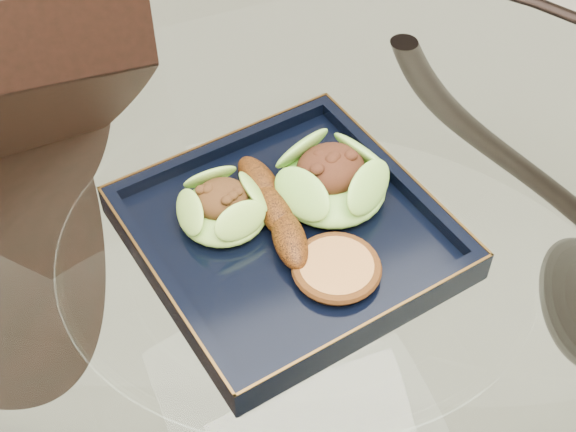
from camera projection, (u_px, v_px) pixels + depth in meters
name	position (u px, v px, depth m)	size (l,w,h in m)	color
dining_table	(296.00, 368.00, 0.87)	(1.13, 1.13, 0.77)	white
dining_chair	(65.00, 294.00, 1.07)	(0.42, 0.42, 0.88)	black
navy_plate	(288.00, 237.00, 0.77)	(0.27, 0.27, 0.02)	black
lettuce_wrap_left	(223.00, 209.00, 0.76)	(0.09, 0.09, 0.03)	#6FAE32
lettuce_wrap_right	(331.00, 182.00, 0.78)	(0.11, 0.11, 0.04)	#66A730
roasted_plantain	(274.00, 209.00, 0.76)	(0.15, 0.03, 0.03)	#652F0A
crumb_patty	(336.00, 269.00, 0.72)	(0.07, 0.07, 0.01)	#C78742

